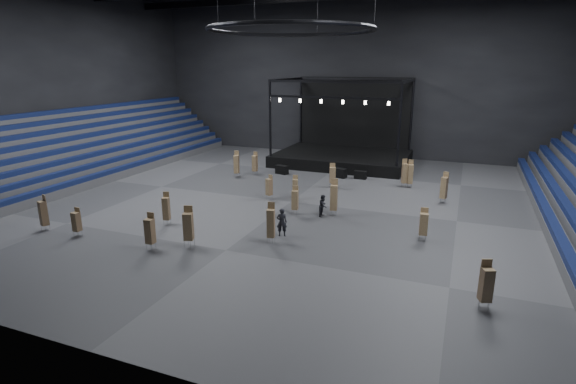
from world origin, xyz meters
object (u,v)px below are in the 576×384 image
at_px(flight_case_left, 282,170).
at_px(flight_case_mid, 340,173).
at_px(chair_stack_3, 166,208).
at_px(crew_member, 323,206).
at_px(chair_stack_4, 150,230).
at_px(chair_stack_12, 269,187).
at_px(flight_case_right, 360,175).
at_px(chair_stack_10, 271,223).
at_px(chair_stack_13, 444,187).
at_px(chair_stack_0, 410,174).
at_px(chair_stack_17, 334,197).
at_px(stage, 344,150).
at_px(chair_stack_6, 188,226).
at_px(chair_stack_16, 405,173).
at_px(chair_stack_1, 295,187).
at_px(chair_stack_5, 295,199).
at_px(chair_stack_8, 424,223).
at_px(chair_stack_7, 332,175).
at_px(chair_stack_9, 76,221).
at_px(chair_stack_14, 486,284).
at_px(chair_stack_15, 255,163).
at_px(man_center, 282,222).
at_px(chair_stack_11, 237,164).
at_px(chair_stack_2, 43,213).

relative_size(flight_case_left, flight_case_mid, 0.94).
distance_m(chair_stack_3, crew_member, 10.96).
relative_size(flight_case_mid, chair_stack_4, 0.60).
bearing_deg(chair_stack_3, chair_stack_12, 47.00).
distance_m(flight_case_right, chair_stack_10, 17.97).
relative_size(chair_stack_10, chair_stack_13, 1.03).
height_order(flight_case_right, chair_stack_0, chair_stack_0).
distance_m(flight_case_mid, flight_case_right, 2.03).
height_order(chair_stack_3, chair_stack_12, chair_stack_3).
height_order(chair_stack_3, chair_stack_17, chair_stack_17).
bearing_deg(crew_member, stage, 13.30).
height_order(flight_case_right, chair_stack_6, chair_stack_6).
relative_size(flight_case_right, chair_stack_16, 0.46).
xyz_separation_m(chair_stack_1, chair_stack_10, (1.89, -9.10, 0.25)).
relative_size(chair_stack_5, chair_stack_10, 0.83).
bearing_deg(chair_stack_8, chair_stack_16, 94.54).
relative_size(chair_stack_10, chair_stack_17, 0.95).
distance_m(chair_stack_3, chair_stack_5, 9.07).
xyz_separation_m(chair_stack_7, chair_stack_9, (-11.73, -17.51, -0.15)).
relative_size(flight_case_left, crew_member, 0.80).
bearing_deg(chair_stack_5, crew_member, -0.98).
xyz_separation_m(chair_stack_3, chair_stack_16, (13.70, 16.06, 0.12)).
bearing_deg(chair_stack_14, chair_stack_6, 152.67).
bearing_deg(chair_stack_15, chair_stack_4, -80.76).
bearing_deg(chair_stack_16, flight_case_mid, 143.83).
height_order(flight_case_mid, chair_stack_10, chair_stack_10).
distance_m(chair_stack_17, man_center, 5.55).
bearing_deg(chair_stack_15, chair_stack_14, -41.15).
bearing_deg(chair_stack_9, chair_stack_17, 36.52).
relative_size(flight_case_mid, chair_stack_9, 0.72).
bearing_deg(chair_stack_5, chair_stack_12, 130.30).
height_order(chair_stack_4, chair_stack_15, chair_stack_15).
relative_size(chair_stack_3, chair_stack_11, 0.89).
height_order(chair_stack_7, chair_stack_17, chair_stack_17).
bearing_deg(man_center, chair_stack_12, -83.03).
distance_m(flight_case_right, chair_stack_14, 23.93).
bearing_deg(chair_stack_5, chair_stack_15, 119.28).
distance_m(chair_stack_2, chair_stack_4, 8.53).
relative_size(chair_stack_16, man_center, 1.39).
relative_size(chair_stack_8, chair_stack_12, 1.04).
relative_size(flight_case_left, chair_stack_7, 0.59).
bearing_deg(chair_stack_7, chair_stack_12, -145.69).
bearing_deg(chair_stack_5, chair_stack_13, 25.70).
bearing_deg(chair_stack_0, chair_stack_9, -145.83).
bearing_deg(chair_stack_2, chair_stack_8, 36.30).
height_order(chair_stack_4, chair_stack_16, chair_stack_16).
relative_size(flight_case_right, chair_stack_14, 0.50).
height_order(flight_case_left, chair_stack_16, chair_stack_16).
bearing_deg(chair_stack_8, chair_stack_11, 142.50).
height_order(chair_stack_8, crew_member, chair_stack_8).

